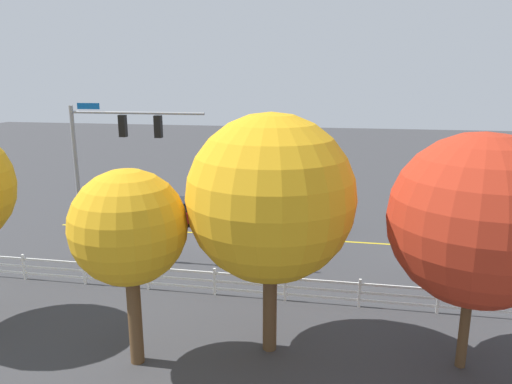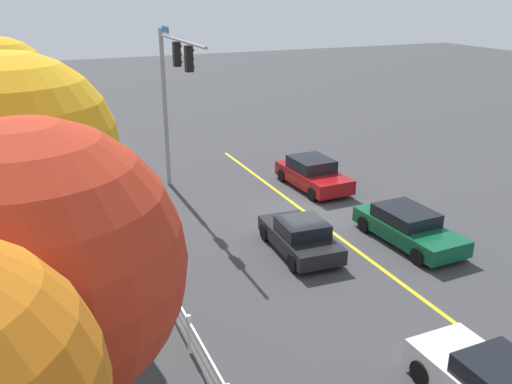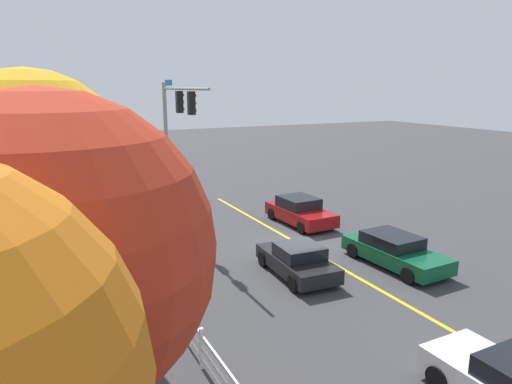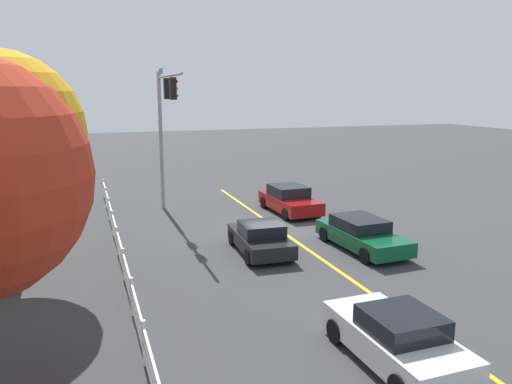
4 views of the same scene
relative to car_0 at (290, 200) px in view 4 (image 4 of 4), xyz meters
The scene contains 9 objects.
ground_plane 3.36m from the car_0, 146.95° to the left, with size 120.00×120.00×0.00m, color #38383A.
lane_center_stripe 7.03m from the car_0, 165.13° to the left, with size 28.00×0.16×0.01m, color gold.
signal_assembly 7.87m from the car_0, 75.87° to the left, with size 6.50×0.38×7.53m.
car_0 is the anchor object (origin of this frame).
car_1 7.03m from the car_0, 147.51° to the left, with size 4.00×2.05×1.29m.
car_2 15.31m from the car_0, 166.57° to the left, with size 4.05×1.94×1.39m.
car_3 6.83m from the car_0, behind, with size 4.66×2.13×1.29m.
white_rail_fence 10.87m from the car_0, 121.99° to the left, with size 26.10×0.10×1.15m.
tree_3 14.30m from the car_0, 73.39° to the left, with size 4.34×4.34×7.22m.
Camera 4 is at (-21.38, 8.51, 6.42)m, focal length 35.20 mm.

